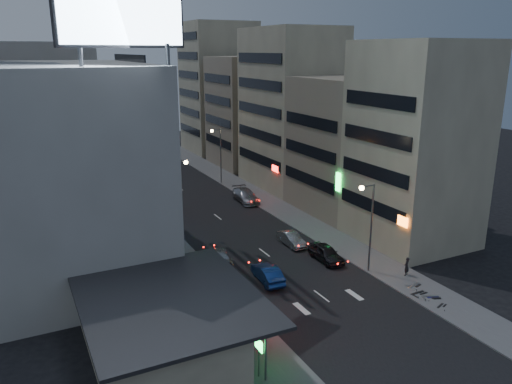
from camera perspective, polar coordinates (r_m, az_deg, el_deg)
ground at (r=38.48m, az=10.91°, el=-14.10°), size 180.00×180.00×0.00m
sidewalk_left at (r=60.60m, az=-12.86°, el=-2.74°), size 4.00×120.00×0.12m
sidewalk_right at (r=65.88m, az=0.74°, el=-0.81°), size 4.00×120.00×0.12m
food_court at (r=33.61m, az=-11.14°, el=-14.97°), size 11.00×13.00×3.88m
white_building at (r=47.32m, az=-21.17°, el=2.57°), size 14.00×24.00×18.00m
shophouse_near at (r=52.03m, az=17.76°, el=5.15°), size 10.00×11.00×20.00m
shophouse_mid at (r=61.29m, az=10.51°, el=5.29°), size 11.00×12.00×16.00m
shophouse_far at (r=71.29m, az=3.98°, el=9.43°), size 10.00×14.00×22.00m
far_left_a at (r=71.85m, az=-22.17°, el=7.55°), size 11.00×10.00×20.00m
far_left_b at (r=85.00m, az=-23.11°, el=6.88°), size 12.00×10.00×15.00m
far_right_a at (r=84.92m, az=-0.93°, el=9.16°), size 11.00×12.00×18.00m
far_right_b at (r=97.58m, az=-4.29°, el=11.78°), size 12.00×12.00×24.00m
billboard at (r=36.98m, az=-14.98°, el=19.45°), size 9.52×3.75×6.20m
street_lamp_right_near at (r=43.98m, az=12.72°, el=-2.62°), size 1.60×0.44×8.02m
street_lamp_left at (r=52.19m, az=-8.85°, el=0.53°), size 1.60×0.44×8.02m
street_lamp_right_far at (r=72.60m, az=-4.35°, el=5.04°), size 1.60×0.44×8.02m
parked_car_right_near at (r=47.43m, az=8.01°, el=-6.93°), size 1.93×4.49×1.51m
parked_car_right_mid at (r=50.73m, az=4.06°, el=-5.37°), size 1.43×3.99×1.31m
parked_car_left at (r=61.79m, az=-10.95°, el=-1.62°), size 2.57×5.25×1.44m
parked_car_right_far at (r=64.73m, az=-1.19°, el=-0.42°), size 2.69×5.76×1.63m
road_car_blue at (r=43.02m, az=1.32°, el=-9.30°), size 1.95×4.53×1.45m
road_car_silver at (r=46.46m, az=-4.29°, el=-7.38°), size 2.90×5.15×1.41m
person at (r=45.71m, az=16.83°, el=-8.13°), size 0.72×0.62×1.66m
scooter_black_a at (r=42.07m, az=20.51°, el=-11.17°), size 1.09×1.72×1.00m
scooter_silver_a at (r=43.08m, az=20.17°, el=-10.29°), size 1.45×2.15×1.25m
scooter_blue at (r=42.94m, az=20.22°, el=-10.57°), size 1.13×1.72×1.00m
scooter_black_b at (r=43.49m, az=18.55°, el=-9.89°), size 0.74×2.02×1.22m
scooter_silver_b at (r=44.62m, az=17.80°, el=-9.15°), size 1.25×2.11×1.22m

